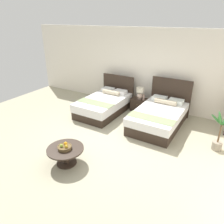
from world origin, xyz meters
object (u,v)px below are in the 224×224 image
at_px(bed_near_corner, 159,116).
at_px(table_lamp, 140,92).
at_px(coffee_table, 66,152).
at_px(bed_near_window, 105,104).
at_px(fruit_bowl, 65,147).
at_px(vase, 144,97).
at_px(potted_palm, 219,137).
at_px(nightstand, 139,105).

height_order(bed_near_corner, table_lamp, bed_near_corner).
xyz_separation_m(bed_near_corner, coffee_table, (-1.26, -2.95, -0.01)).
bearing_deg(bed_near_window, bed_near_corner, 0.16).
xyz_separation_m(coffee_table, fruit_bowl, (0.00, -0.02, 0.16)).
bearing_deg(vase, bed_near_window, -148.79).
bearing_deg(coffee_table, potted_palm, 38.82).
relative_size(bed_near_corner, vase, 10.93).
relative_size(bed_near_corner, coffee_table, 2.64).
height_order(vase, fruit_bowl, vase).
bearing_deg(fruit_bowl, bed_near_corner, 67.06).
height_order(nightstand, vase, vase).
distance_m(bed_near_window, bed_near_corner, 2.03).
bearing_deg(nightstand, table_lamp, 90.00).
bearing_deg(nightstand, vase, -12.99).
height_order(bed_near_corner, nightstand, bed_near_corner).
xyz_separation_m(table_lamp, coffee_table, (-0.25, -3.72, -0.39)).
relative_size(nightstand, potted_palm, 0.56).
height_order(bed_near_corner, vase, bed_near_corner).
xyz_separation_m(table_lamp, fruit_bowl, (-0.24, -3.74, -0.23)).
bearing_deg(fruit_bowl, nightstand, 86.27).
xyz_separation_m(vase, fruit_bowl, (-0.42, -3.68, -0.10)).
distance_m(nightstand, table_lamp, 0.47).
distance_m(table_lamp, vase, 0.23).
distance_m(bed_near_window, potted_palm, 3.80).
xyz_separation_m(bed_near_window, bed_near_corner, (2.03, 0.01, 0.01)).
bearing_deg(coffee_table, vase, 83.46).
xyz_separation_m(bed_near_corner, potted_palm, (1.74, -0.53, 0.05)).
xyz_separation_m(bed_near_window, coffee_table, (0.77, -2.94, -0.01)).
relative_size(bed_near_window, vase, 10.39).
distance_m(coffee_table, potted_palm, 3.85).
distance_m(nightstand, vase, 0.38).
bearing_deg(fruit_bowl, bed_near_window, 104.62).
height_order(bed_near_corner, fruit_bowl, bed_near_corner).
bearing_deg(bed_near_window, vase, 31.21).
bearing_deg(bed_near_window, nightstand, 36.83).
bearing_deg(bed_near_corner, fruit_bowl, -112.94).
height_order(table_lamp, coffee_table, table_lamp).
distance_m(table_lamp, potted_palm, 3.06).
height_order(nightstand, table_lamp, table_lamp).
xyz_separation_m(nightstand, potted_palm, (2.75, -1.29, 0.13)).
distance_m(vase, coffee_table, 3.69).
distance_m(bed_near_window, fruit_bowl, 3.06).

